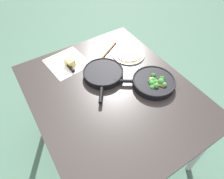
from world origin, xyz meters
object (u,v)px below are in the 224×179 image
at_px(cheese_block, 70,62).
at_px(dinner_plate_stack, 129,54).
at_px(skillet_broccoli, 154,82).
at_px(skillet_eggs, 103,73).
at_px(grater_knife, 68,65).
at_px(wooden_spoon, 101,59).

distance_m(cheese_block, dinner_plate_stack, 0.46).
bearing_deg(skillet_broccoli, skillet_eggs, -12.86).
xyz_separation_m(grater_knife, cheese_block, (0.00, -0.02, 0.02)).
bearing_deg(grater_knife, skillet_eggs, -146.84).
relative_size(wooden_spoon, dinner_plate_stack, 1.48).
bearing_deg(wooden_spoon, grater_knife, -46.58).
xyz_separation_m(wooden_spoon, grater_knife, (0.07, 0.24, 0.00)).
distance_m(skillet_broccoli, skillet_eggs, 0.36).
bearing_deg(skillet_eggs, dinner_plate_stack, 142.68).
relative_size(skillet_broccoli, dinner_plate_stack, 1.49).
distance_m(skillet_eggs, cheese_block, 0.28).
bearing_deg(grater_knife, cheese_block, -79.29).
distance_m(skillet_eggs, dinner_plate_stack, 0.30).
height_order(cheese_block, dinner_plate_stack, cheese_block).
bearing_deg(skillet_broccoli, wooden_spoon, -33.22).
xyz_separation_m(wooden_spoon, cheese_block, (0.08, 0.22, 0.02)).
height_order(skillet_broccoli, dinner_plate_stack, skillet_broccoli).
distance_m(skillet_broccoli, grater_knife, 0.64).
bearing_deg(skillet_broccoli, grater_knife, -15.78).
bearing_deg(cheese_block, wooden_spoon, -109.50).
distance_m(skillet_broccoli, wooden_spoon, 0.45).
relative_size(skillet_eggs, dinner_plate_stack, 1.48).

